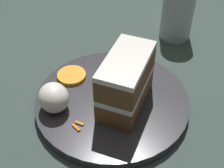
# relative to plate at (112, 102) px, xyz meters

# --- Properties ---
(ground_plane) EXTENTS (6.00, 6.00, 0.00)m
(ground_plane) POSITION_rel_plate_xyz_m (-0.02, -0.01, -0.04)
(ground_plane) COLOR #4C4742
(ground_plane) RESTS_ON ground
(dining_table) EXTENTS (1.29, 0.94, 0.04)m
(dining_table) POSITION_rel_plate_xyz_m (-0.02, -0.01, -0.03)
(dining_table) COLOR #384742
(dining_table) RESTS_ON ground
(plate) EXTENTS (0.27, 0.27, 0.02)m
(plate) POSITION_rel_plate_xyz_m (0.00, 0.00, 0.00)
(plate) COLOR #333338
(plate) RESTS_ON dining_table
(cake_slice) EXTENTS (0.13, 0.13, 0.10)m
(cake_slice) POSITION_rel_plate_xyz_m (0.02, 0.02, 0.06)
(cake_slice) COLOR brown
(cake_slice) RESTS_ON plate
(cream_dollop) EXTENTS (0.06, 0.05, 0.05)m
(cream_dollop) POSITION_rel_plate_xyz_m (-0.02, -0.10, 0.03)
(cream_dollop) COLOR white
(cream_dollop) RESTS_ON plate
(orange_garnish) EXTENTS (0.05, 0.05, 0.01)m
(orange_garnish) POSITION_rel_plate_xyz_m (-0.09, -0.04, 0.01)
(orange_garnish) COLOR orange
(orange_garnish) RESTS_ON plate
(carrot_shreds_scatter) EXTENTS (0.12, 0.19, 0.00)m
(carrot_shreds_scatter) POSITION_rel_plate_xyz_m (-0.03, -0.00, 0.01)
(carrot_shreds_scatter) COLOR orange
(carrot_shreds_scatter) RESTS_ON plate
(drinking_glass) EXTENTS (0.07, 0.07, 0.12)m
(drinking_glass) POSITION_rel_plate_xyz_m (-0.14, 0.23, 0.04)
(drinking_glass) COLOR silver
(drinking_glass) RESTS_ON dining_table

